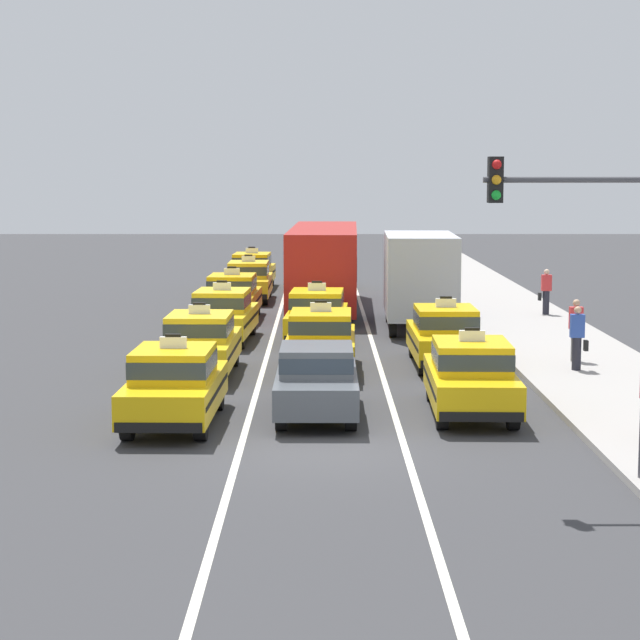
{
  "coord_description": "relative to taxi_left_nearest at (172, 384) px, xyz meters",
  "views": [
    {
      "loc": [
        -0.05,
        -21.99,
        5.31
      ],
      "look_at": [
        0.01,
        9.68,
        1.3
      ],
      "focal_mm": 65.28,
      "sensor_mm": 36.0,
      "label": 1
    }
  ],
  "objects": [
    {
      "name": "bus_center_fourth",
      "position": [
        3.25,
        20.86,
        0.94
      ],
      "size": [
        2.82,
        11.27,
        3.22
      ],
      "color": "black",
      "rests_on": "ground"
    },
    {
      "name": "taxi_right_nearest",
      "position": [
        6.41,
        1.0,
        0.0
      ],
      "size": [
        1.93,
        4.61,
        1.96
      ],
      "color": "black",
      "rests_on": "ground"
    },
    {
      "name": "lane_stripe_center_right",
      "position": [
        4.73,
        17.76,
        -0.87
      ],
      "size": [
        0.14,
        80.0,
        0.01
      ],
      "primitive_type": "cube",
      "color": "silver",
      "rests_on": "ground"
    },
    {
      "name": "taxi_center_second",
      "position": [
        3.11,
        6.49,
        0.0
      ],
      "size": [
        1.94,
        4.61,
        1.96
      ],
      "color": "black",
      "rests_on": "ground"
    },
    {
      "name": "taxi_center_third",
      "position": [
        2.99,
        12.05,
        0.0
      ],
      "size": [
        2.04,
        4.65,
        1.96
      ],
      "color": "black",
      "rests_on": "ground"
    },
    {
      "name": "taxi_left_sixth",
      "position": [
        -0.04,
        29.09,
        0.0
      ],
      "size": [
        1.99,
        4.63,
        1.96
      ],
      "color": "black",
      "rests_on": "ground"
    },
    {
      "name": "taxi_right_second",
      "position": [
        6.53,
        7.5,
        0.0
      ],
      "size": [
        1.83,
        4.56,
        1.96
      ],
      "color": "black",
      "rests_on": "ground"
    },
    {
      "name": "box_truck_right_third",
      "position": [
        6.47,
        15.57,
        0.9
      ],
      "size": [
        2.45,
        7.02,
        3.27
      ],
      "color": "black",
      "rests_on": "ground"
    },
    {
      "name": "traffic_light_pole",
      "position": [
        7.62,
        -4.9,
        2.94
      ],
      "size": [
        2.87,
        0.33,
        5.58
      ],
      "color": "#47474C",
      "rests_on": "ground"
    },
    {
      "name": "taxi_left_second",
      "position": [
        -0.07,
        5.98,
        0.0
      ],
      "size": [
        1.88,
        4.59,
        1.96
      ],
      "color": "black",
      "rests_on": "ground"
    },
    {
      "name": "ground_plane",
      "position": [
        3.13,
        -2.24,
        -0.88
      ],
      "size": [
        160.0,
        160.0,
        0.0
      ],
      "primitive_type": "plane",
      "color": "#353538"
    },
    {
      "name": "pedestrian_trailing",
      "position": [
        11.38,
        18.21,
        0.11
      ],
      "size": [
        0.47,
        0.24,
        1.67
      ],
      "color": "#23232D",
      "rests_on": "sidewalk_curb"
    },
    {
      "name": "pedestrian_mid_block",
      "position": [
        9.86,
        6.04,
        0.12
      ],
      "size": [
        0.47,
        0.24,
        1.69
      ],
      "color": "#23232D",
      "rests_on": "sidewalk_curb"
    },
    {
      "name": "pedestrian_by_storefront",
      "position": [
        10.13,
        7.5,
        0.14
      ],
      "size": [
        0.36,
        0.24,
        1.72
      ],
      "color": "slate",
      "rests_on": "sidewalk_curb"
    },
    {
      "name": "taxi_left_third",
      "position": [
        0.01,
        12.19,
        0.0
      ],
      "size": [
        2.02,
        4.64,
        1.96
      ],
      "color": "black",
      "rests_on": "ground"
    },
    {
      "name": "sidewalk_curb",
      "position": [
        10.33,
        12.76,
        -0.8
      ],
      "size": [
        4.0,
        90.0,
        0.15
      ],
      "primitive_type": "cube",
      "color": "#9E9993",
      "rests_on": "ground"
    },
    {
      "name": "taxi_left_fifth",
      "position": [
        0.12,
        23.95,
        0.0
      ],
      "size": [
        1.82,
        4.56,
        1.96
      ],
      "color": "black",
      "rests_on": "ground"
    },
    {
      "name": "lane_stripe_left_center",
      "position": [
        1.53,
        17.76,
        -0.87
      ],
      "size": [
        0.14,
        80.0,
        0.01
      ],
      "primitive_type": "cube",
      "color": "silver",
      "rests_on": "ground"
    },
    {
      "name": "taxi_left_fourth",
      "position": [
        -0.1,
        17.72,
        0.0
      ],
      "size": [
        1.93,
        4.61,
        1.96
      ],
      "color": "black",
      "rests_on": "ground"
    },
    {
      "name": "taxi_left_nearest",
      "position": [
        0.0,
        0.0,
        0.0
      ],
      "size": [
        1.91,
        4.6,
        1.96
      ],
      "color": "black",
      "rests_on": "ground"
    },
    {
      "name": "sedan_center_nearest",
      "position": [
        3.01,
        0.8,
        -0.03
      ],
      "size": [
        1.78,
        4.31,
        1.58
      ],
      "color": "black",
      "rests_on": "ground"
    },
    {
      "name": "taxi_center_fifth",
      "position": [
        3.3,
        29.6,
        0.0
      ],
      "size": [
        1.85,
        4.57,
        1.96
      ],
      "color": "black",
      "rests_on": "ground"
    }
  ]
}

